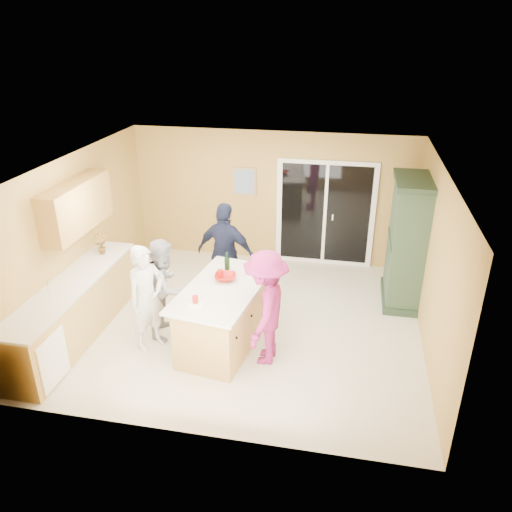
% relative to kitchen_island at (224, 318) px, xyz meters
% --- Properties ---
extents(floor, '(5.50, 5.50, 0.00)m').
position_rel_kitchen_island_xyz_m(floor, '(0.18, 0.66, -0.46)').
color(floor, beige).
rests_on(floor, ground).
extents(ceiling, '(5.50, 5.00, 0.10)m').
position_rel_kitchen_island_xyz_m(ceiling, '(0.18, 0.66, 2.14)').
color(ceiling, white).
rests_on(ceiling, wall_back).
extents(wall_back, '(5.50, 0.10, 2.60)m').
position_rel_kitchen_island_xyz_m(wall_back, '(0.18, 3.16, 0.84)').
color(wall_back, '#E9BE60').
rests_on(wall_back, ground).
extents(wall_front, '(5.50, 0.10, 2.60)m').
position_rel_kitchen_island_xyz_m(wall_front, '(0.18, -1.84, 0.84)').
color(wall_front, '#E9BE60').
rests_on(wall_front, ground).
extents(wall_left, '(0.10, 5.00, 2.60)m').
position_rel_kitchen_island_xyz_m(wall_left, '(-2.57, 0.66, 0.84)').
color(wall_left, '#E9BE60').
rests_on(wall_left, ground).
extents(wall_right, '(0.10, 5.00, 2.60)m').
position_rel_kitchen_island_xyz_m(wall_right, '(2.93, 0.66, 0.84)').
color(wall_right, '#E9BE60').
rests_on(wall_right, ground).
extents(left_cabinet_run, '(0.65, 3.05, 1.24)m').
position_rel_kitchen_island_xyz_m(left_cabinet_run, '(-2.26, -0.39, 0.00)').
color(left_cabinet_run, tan).
rests_on(left_cabinet_run, floor).
extents(upper_cabinets, '(0.35, 1.60, 0.75)m').
position_rel_kitchen_island_xyz_m(upper_cabinets, '(-2.39, 0.46, 1.42)').
color(upper_cabinets, tan).
rests_on(upper_cabinets, wall_left).
extents(sliding_door, '(1.90, 0.07, 2.10)m').
position_rel_kitchen_island_xyz_m(sliding_door, '(1.23, 3.12, 0.59)').
color(sliding_door, white).
rests_on(sliding_door, floor).
extents(framed_picture, '(0.46, 0.04, 0.56)m').
position_rel_kitchen_island_xyz_m(framed_picture, '(-0.37, 3.14, 1.14)').
color(framed_picture, '#A98054').
rests_on(framed_picture, wall_back).
extents(kitchen_island, '(1.28, 1.99, 0.98)m').
position_rel_kitchen_island_xyz_m(kitchen_island, '(0.00, 0.00, 0.00)').
color(kitchen_island, tan).
rests_on(kitchen_island, floor).
extents(green_hutch, '(0.63, 1.20, 2.20)m').
position_rel_kitchen_island_xyz_m(green_hutch, '(2.67, 1.88, 0.61)').
color(green_hutch, '#223726').
rests_on(green_hutch, floor).
extents(woman_white, '(0.65, 0.71, 1.62)m').
position_rel_kitchen_island_xyz_m(woman_white, '(-1.07, -0.24, 0.35)').
color(woman_white, silver).
rests_on(woman_white, floor).
extents(woman_grey, '(0.65, 0.80, 1.55)m').
position_rel_kitchen_island_xyz_m(woman_grey, '(-0.96, 0.19, 0.32)').
color(woman_grey, gray).
rests_on(woman_grey, floor).
extents(woman_navy, '(1.10, 0.62, 1.77)m').
position_rel_kitchen_island_xyz_m(woman_navy, '(-0.29, 1.31, 0.43)').
color(woman_navy, '#181E35').
rests_on(woman_navy, floor).
extents(woman_magenta, '(0.69, 1.13, 1.69)m').
position_rel_kitchen_island_xyz_m(woman_magenta, '(0.66, -0.24, 0.38)').
color(woman_magenta, '#952070').
rests_on(woman_magenta, floor).
extents(serving_bowl, '(0.37, 0.37, 0.08)m').
position_rel_kitchen_island_xyz_m(serving_bowl, '(-0.02, 0.23, 0.56)').
color(serving_bowl, '#A71912').
rests_on(serving_bowl, kitchen_island).
extents(tulip_vase, '(0.24, 0.21, 0.39)m').
position_rel_kitchen_island_xyz_m(tulip_vase, '(-2.27, 0.79, 0.68)').
color(tulip_vase, '#B32811').
rests_on(tulip_vase, left_cabinet_run).
extents(tumbler_near, '(0.11, 0.11, 0.13)m').
position_rel_kitchen_island_xyz_m(tumbler_near, '(-0.11, 0.28, 0.58)').
color(tumbler_near, '#A71912').
rests_on(tumbler_near, kitchen_island).
extents(tumbler_far, '(0.10, 0.10, 0.11)m').
position_rel_kitchen_island_xyz_m(tumbler_far, '(-0.25, -0.52, 0.58)').
color(tumbler_far, '#A71912').
rests_on(tumbler_far, kitchen_island).
extents(wine_bottle, '(0.08, 0.08, 0.35)m').
position_rel_kitchen_island_xyz_m(wine_bottle, '(-0.04, 0.43, 0.66)').
color(wine_bottle, black).
rests_on(wine_bottle, kitchen_island).
extents(white_plate, '(0.25, 0.25, 0.01)m').
position_rel_kitchen_island_xyz_m(white_plate, '(-0.23, -0.58, 0.53)').
color(white_plate, white).
rests_on(white_plate, kitchen_island).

